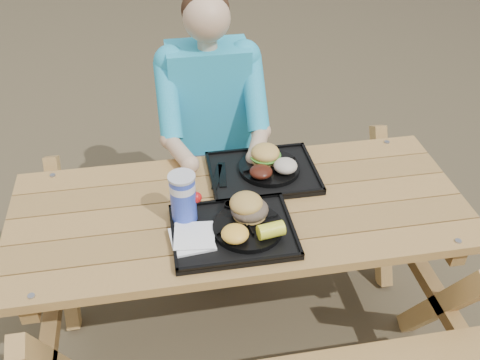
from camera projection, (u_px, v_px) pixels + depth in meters
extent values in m
plane|color=#999999|center=(240.00, 326.00, 2.56)|extent=(60.00, 60.00, 0.00)
cube|color=black|center=(233.00, 232.00, 1.97)|extent=(0.45, 0.35, 0.02)
cube|color=black|center=(263.00, 174.00, 2.26)|extent=(0.45, 0.35, 0.02)
cylinder|color=black|center=(248.00, 227.00, 1.97)|extent=(0.26, 0.26, 0.02)
cylinder|color=black|center=(269.00, 168.00, 2.26)|extent=(0.26, 0.26, 0.02)
cube|color=white|center=(192.00, 239.00, 1.92)|extent=(0.16, 0.16, 0.02)
cylinder|color=#1833B8|center=(183.00, 199.00, 1.96)|extent=(0.09, 0.09, 0.19)
cylinder|color=black|center=(230.00, 206.00, 2.06)|extent=(0.05, 0.05, 0.03)
cylinder|color=#FFAE1C|center=(243.00, 204.00, 2.07)|extent=(0.05, 0.05, 0.03)
ellipsoid|color=yellow|center=(235.00, 234.00, 1.89)|extent=(0.10, 0.10, 0.05)
cube|color=black|center=(222.00, 175.00, 2.24)|extent=(0.05, 0.17, 0.01)
ellipsoid|color=#42160D|center=(261.00, 172.00, 2.19)|extent=(0.10, 0.10, 0.04)
ellipsoid|color=beige|center=(285.00, 166.00, 2.21)|extent=(0.10, 0.10, 0.06)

